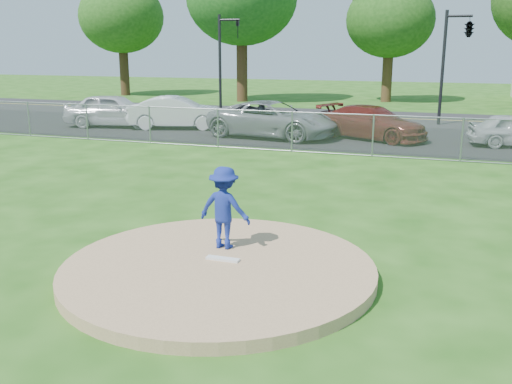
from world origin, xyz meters
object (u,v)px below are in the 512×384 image
at_px(pitcher, 224,208).
at_px(parked_car_gray, 273,119).
at_px(traffic_signal_left, 224,56).
at_px(tree_far_left, 121,6).
at_px(parked_car_white, 177,113).
at_px(traffic_signal_center, 467,31).
at_px(tree_center, 391,8).
at_px(parked_car_darkred, 372,123).
at_px(traffic_cone, 225,127).
at_px(parked_car_silver, 114,110).

relative_size(pitcher, parked_car_gray, 0.27).
distance_m(traffic_signal_left, parked_car_gray, 8.88).
relative_size(tree_far_left, pitcher, 7.02).
distance_m(tree_far_left, parked_car_gray, 26.29).
height_order(tree_far_left, parked_car_white, tree_far_left).
relative_size(traffic_signal_left, traffic_signal_center, 1.00).
relative_size(tree_far_left, tree_center, 1.09).
relative_size(tree_center, parked_car_white, 2.12).
bearing_deg(pitcher, parked_car_gray, -72.58).
bearing_deg(traffic_signal_left, parked_car_gray, -53.74).
height_order(traffic_signal_center, parked_car_darkred, traffic_signal_center).
bearing_deg(traffic_cone, pitcher, -68.17).
distance_m(traffic_cone, parked_car_gray, 2.45).
bearing_deg(parked_car_darkred, parked_car_white, 112.85).
distance_m(tree_center, parked_car_gray, 19.88).
relative_size(tree_center, parked_car_darkred, 2.03).
xyz_separation_m(tree_far_left, parked_car_gray, (18.26, -17.85, -6.27)).
xyz_separation_m(parked_car_gray, parked_car_darkred, (4.17, 0.92, -0.08)).
relative_size(traffic_signal_center, parked_car_darkred, 1.16).
bearing_deg(pitcher, traffic_signal_center, -97.59).
xyz_separation_m(tree_far_left, traffic_signal_left, (13.24, -11.00, -3.70)).
bearing_deg(parked_car_gray, parked_car_silver, 92.81).
bearing_deg(parked_car_darkred, tree_center, 29.02).
height_order(tree_center, traffic_signal_left, tree_center).
height_order(parked_car_silver, parked_car_white, parked_car_silver).
bearing_deg(traffic_signal_left, parked_car_silver, -119.27).
height_order(tree_far_left, pitcher, tree_far_left).
bearing_deg(parked_car_gray, parked_car_darkred, -69.59).
height_order(pitcher, parked_car_gray, pitcher).
bearing_deg(pitcher, tree_center, -85.05).
distance_m(tree_center, traffic_cone, 20.11).
relative_size(tree_center, parked_car_silver, 2.07).
height_order(traffic_signal_left, parked_car_gray, traffic_signal_left).
distance_m(traffic_signal_left, pitcher, 22.95).
xyz_separation_m(traffic_signal_center, parked_car_darkred, (-3.54, -5.93, -3.90)).
bearing_deg(tree_center, parked_car_silver, -121.71).
height_order(tree_far_left, parked_car_darkred, tree_far_left).
xyz_separation_m(traffic_signal_center, parked_car_silver, (-16.15, -6.09, -3.79)).
relative_size(traffic_signal_left, parked_car_darkred, 1.16).
bearing_deg(tree_center, parked_car_darkred, -85.44).
bearing_deg(parked_car_gray, traffic_signal_center, -40.42).
height_order(parked_car_silver, parked_car_darkred, parked_car_silver).
bearing_deg(tree_center, parked_car_gray, -98.27).
bearing_deg(parked_car_white, tree_far_left, 21.17).
xyz_separation_m(traffic_cone, parked_car_silver, (-6.06, 0.36, 0.51)).
bearing_deg(traffic_signal_left, parked_car_white, -91.59).
height_order(tree_center, parked_car_darkred, tree_center).
distance_m(traffic_signal_center, traffic_cone, 12.72).
bearing_deg(traffic_signal_center, parked_car_darkred, -120.84).
relative_size(tree_center, traffic_cone, 16.20).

